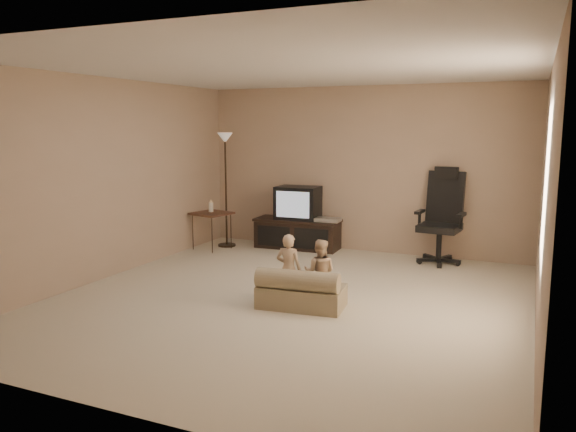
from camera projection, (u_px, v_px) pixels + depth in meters
name	position (u px, v px, depth m)	size (l,w,h in m)	color
floor	(290.00, 299.00, 6.22)	(5.50, 5.50, 0.00)	beige
room_shell	(290.00, 162.00, 5.98)	(5.50, 5.50, 5.50)	silver
tv_stand	(298.00, 223.00, 8.79)	(1.38, 0.55, 0.98)	black
office_chair	(441.00, 229.00, 7.85)	(0.68, 0.71, 1.34)	black
side_table	(212.00, 214.00, 8.71)	(0.63, 0.63, 0.78)	brown
floor_lamp	(225.00, 164.00, 8.79)	(0.28, 0.28, 1.80)	black
child_sofa	(300.00, 292.00, 5.90)	(0.94, 0.59, 0.44)	#9A8968
toddler_left	(289.00, 269.00, 6.01)	(0.28, 0.21, 0.77)	tan
toddler_right	(320.00, 272.00, 5.98)	(0.35, 0.19, 0.72)	tan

